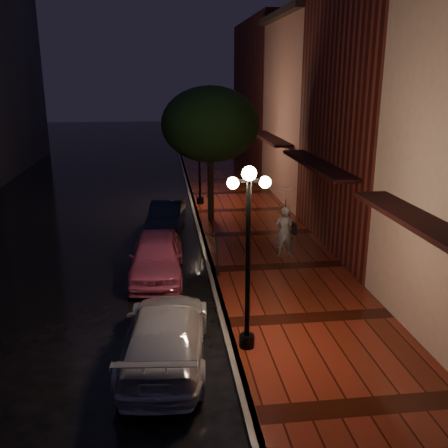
# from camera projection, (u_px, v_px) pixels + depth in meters

# --- Properties ---
(ground) EXTENTS (120.00, 120.00, 0.00)m
(ground) POSITION_uv_depth(u_px,v_px,m) (211.00, 274.00, 16.56)
(ground) COLOR black
(ground) RESTS_ON ground
(sidewalk) EXTENTS (4.50, 60.00, 0.15)m
(sidewalk) POSITION_uv_depth(u_px,v_px,m) (277.00, 268.00, 16.81)
(sidewalk) COLOR #45170C
(sidewalk) RESTS_ON ground
(curb) EXTENTS (0.25, 60.00, 0.15)m
(curb) POSITION_uv_depth(u_px,v_px,m) (211.00, 271.00, 16.54)
(curb) COLOR #595451
(curb) RESTS_ON ground
(storefront_mid) EXTENTS (5.00, 8.00, 11.00)m
(storefront_mid) POSITION_uv_depth(u_px,v_px,m) (400.00, 100.00, 17.74)
(storefront_mid) COLOR #511914
(storefront_mid) RESTS_ON ground
(storefront_far) EXTENTS (5.00, 8.00, 9.00)m
(storefront_far) POSITION_uv_depth(u_px,v_px,m) (326.00, 113.00, 25.64)
(storefront_far) COLOR #8C5951
(storefront_far) RESTS_ON ground
(storefront_extra) EXTENTS (5.00, 12.00, 10.00)m
(storefront_extra) POSITION_uv_depth(u_px,v_px,m) (281.00, 96.00, 35.01)
(storefront_extra) COLOR #511914
(storefront_extra) RESTS_ON ground
(streetlamp_near) EXTENTS (0.96, 0.36, 4.31)m
(streetlamp_near) POSITION_uv_depth(u_px,v_px,m) (248.00, 249.00, 11.11)
(streetlamp_near) COLOR black
(streetlamp_near) RESTS_ON sidewalk
(streetlamp_far) EXTENTS (0.96, 0.36, 4.31)m
(streetlamp_far) POSITION_uv_depth(u_px,v_px,m) (199.00, 155.00, 24.43)
(streetlamp_far) COLOR black
(streetlamp_far) RESTS_ON sidewalk
(street_tree) EXTENTS (4.16, 4.16, 5.80)m
(street_tree) POSITION_uv_depth(u_px,v_px,m) (211.00, 127.00, 21.13)
(street_tree) COLOR black
(street_tree) RESTS_ON sidewalk
(pink_car) EXTENTS (1.84, 4.21, 1.41)m
(pink_car) POSITION_uv_depth(u_px,v_px,m) (157.00, 256.00, 16.11)
(pink_car) COLOR #D0557D
(pink_car) RESTS_ON ground
(navy_car) EXTENTS (1.81, 3.92, 1.24)m
(navy_car) POSITION_uv_depth(u_px,v_px,m) (166.00, 216.00, 21.07)
(navy_car) COLOR black
(navy_car) RESTS_ON ground
(silver_car) EXTENTS (2.32, 4.79, 1.34)m
(silver_car) POSITION_uv_depth(u_px,v_px,m) (165.00, 334.00, 11.29)
(silver_car) COLOR #B4B3BB
(silver_car) RESTS_ON ground
(woman_with_umbrella) EXTENTS (1.07, 1.09, 2.57)m
(woman_with_umbrella) POSITION_uv_depth(u_px,v_px,m) (285.00, 210.00, 17.22)
(woman_with_umbrella) COLOR white
(woman_with_umbrella) RESTS_ON sidewalk
(parking_meter) EXTENTS (0.14, 0.12, 1.32)m
(parking_meter) POSITION_uv_depth(u_px,v_px,m) (217.00, 252.00, 15.77)
(parking_meter) COLOR black
(parking_meter) RESTS_ON sidewalk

